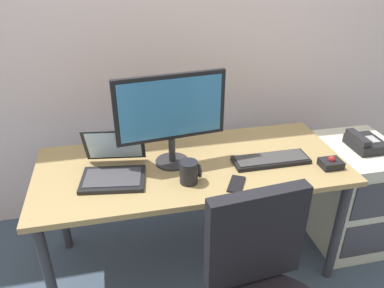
# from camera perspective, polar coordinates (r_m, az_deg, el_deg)

# --- Properties ---
(ground_plane) EXTENTS (8.00, 8.00, 0.00)m
(ground_plane) POSITION_cam_1_polar(r_m,az_deg,el_deg) (2.43, 0.00, -17.33)
(ground_plane) COLOR #3A4859
(back_wall) EXTENTS (6.00, 0.10, 2.80)m
(back_wall) POSITION_cam_1_polar(r_m,az_deg,el_deg) (2.40, -3.80, 20.35)
(back_wall) COLOR beige
(back_wall) RESTS_ON ground
(desk) EXTENTS (1.63, 0.70, 0.70)m
(desk) POSITION_cam_1_polar(r_m,az_deg,el_deg) (2.02, 0.00, -4.80)
(desk) COLOR #957C4D
(desk) RESTS_ON ground
(file_cabinet) EXTENTS (0.42, 0.53, 0.69)m
(file_cabinet) POSITION_cam_1_polar(r_m,az_deg,el_deg) (2.57, 23.22, -7.06)
(file_cabinet) COLOR beige
(file_cabinet) RESTS_ON ground
(desk_phone) EXTENTS (0.17, 0.20, 0.09)m
(desk_phone) POSITION_cam_1_polar(r_m,az_deg,el_deg) (2.37, 24.99, 0.17)
(desk_phone) COLOR black
(desk_phone) RESTS_ON file_cabinet
(monitor_main) EXTENTS (0.57, 0.18, 0.49)m
(monitor_main) POSITION_cam_1_polar(r_m,az_deg,el_deg) (1.86, -3.25, 4.83)
(monitor_main) COLOR #262628
(monitor_main) RESTS_ON desk
(keyboard) EXTENTS (0.41, 0.14, 0.03)m
(keyboard) POSITION_cam_1_polar(r_m,az_deg,el_deg) (2.04, 12.02, -2.36)
(keyboard) COLOR black
(keyboard) RESTS_ON desk
(laptop) EXTENTS (0.35, 0.35, 0.23)m
(laptop) POSITION_cam_1_polar(r_m,az_deg,el_deg) (1.90, -11.97, -3.35)
(laptop) COLOR black
(laptop) RESTS_ON desk
(trackball_mouse) EXTENTS (0.11, 0.09, 0.07)m
(trackball_mouse) POSITION_cam_1_polar(r_m,az_deg,el_deg) (2.07, 20.57, -2.75)
(trackball_mouse) COLOR black
(trackball_mouse) RESTS_ON desk
(coffee_mug) EXTENTS (0.10, 0.09, 0.12)m
(coffee_mug) POSITION_cam_1_polar(r_m,az_deg,el_deg) (1.80, -0.42, -4.34)
(coffee_mug) COLOR black
(coffee_mug) RESTS_ON desk
(cell_phone) EXTENTS (0.13, 0.16, 0.01)m
(cell_phone) POSITION_cam_1_polar(r_m,az_deg,el_deg) (1.83, 6.83, -6.15)
(cell_phone) COLOR black
(cell_phone) RESTS_ON desk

